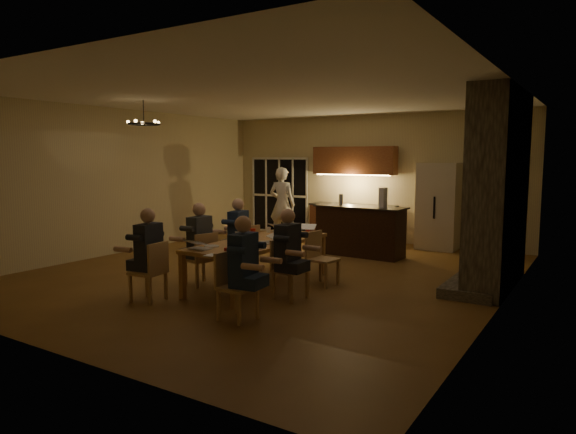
{
  "coord_description": "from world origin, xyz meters",
  "views": [
    {
      "loc": [
        5.23,
        -7.71,
        2.13
      ],
      "look_at": [
        0.2,
        0.3,
        1.03
      ],
      "focal_mm": 32.0,
      "sensor_mm": 36.0,
      "label": 1
    }
  ],
  "objects_px": {
    "person_right_mid": "(288,255)",
    "redcup_far": "(308,228)",
    "redcup_mid": "(253,232)",
    "laptop_b": "(243,243)",
    "mug_front": "(242,242)",
    "bar_blender": "(383,198)",
    "person_right_near": "(244,268)",
    "laptop_c": "(246,233)",
    "laptop_d": "(269,236)",
    "laptop_e": "(282,226)",
    "standing_person": "(282,204)",
    "laptop_a": "(200,242)",
    "chair_right_far": "(323,259)",
    "plate_near": "(258,247)",
    "person_left_near": "(149,254)",
    "chair_right_near": "(238,287)",
    "chair_left_near": "(148,271)",
    "can_cola": "(297,227)",
    "bar_island": "(360,231)",
    "chair_left_far": "(244,248)",
    "chair_right_mid": "(290,270)",
    "laptop_f": "(305,228)",
    "refrigerator": "(439,206)",
    "plate_far": "(305,236)",
    "bar_bottle": "(341,199)",
    "person_left_mid": "(200,244)",
    "mug_back": "(269,230)",
    "person_left_far": "(238,236)",
    "chair_left_mid": "(200,259)",
    "mug_mid": "(286,234)",
    "plate_left": "(212,246)",
    "can_silver": "(238,244)",
    "chandelier": "(144,124)",
    "redcup_near": "(227,252)"
  },
  "relations": [
    {
      "from": "mug_front",
      "to": "bar_blender",
      "type": "distance_m",
      "value": 3.87
    },
    {
      "from": "chair_right_mid",
      "to": "plate_left",
      "type": "relative_size",
      "value": 3.93
    },
    {
      "from": "chair_left_near",
      "to": "laptop_d",
      "type": "relative_size",
      "value": 2.78
    },
    {
      "from": "plate_far",
      "to": "bar_bottle",
      "type": "bearing_deg",
      "value": 102.55
    },
    {
      "from": "redcup_near",
      "to": "can_silver",
      "type": "xyz_separation_m",
      "value": [
        -0.29,
        0.63,
        0.0
      ]
    },
    {
      "from": "chair_right_near",
      "to": "laptop_b",
      "type": "bearing_deg",
      "value": 37.01
    },
    {
      "from": "chair_left_far",
      "to": "mug_mid",
      "type": "distance_m",
      "value": 1.03
    },
    {
      "from": "laptop_f",
      "to": "person_left_mid",
      "type": "bearing_deg",
      "value": -143.41
    },
    {
      "from": "person_right_mid",
      "to": "chair_left_near",
      "type": "bearing_deg",
      "value": 123.29
    },
    {
      "from": "person_right_near",
      "to": "redcup_mid",
      "type": "xyz_separation_m",
      "value": [
        -1.35,
        2.06,
        0.12
      ]
    },
    {
      "from": "bar_island",
      "to": "chair_right_far",
      "type": "bearing_deg",
      "value": -75.62
    },
    {
      "from": "laptop_b",
      "to": "plate_near",
      "type": "height_order",
      "value": "laptop_b"
    },
    {
      "from": "bar_island",
      "to": "laptop_d",
      "type": "height_order",
      "value": "bar_island"
    },
    {
      "from": "chair_left_far",
      "to": "person_left_far",
      "type": "height_order",
      "value": "person_left_far"
    },
    {
      "from": "person_right_mid",
      "to": "plate_far",
      "type": "relative_size",
      "value": 5.51
    },
    {
      "from": "standing_person",
      "to": "laptop_a",
      "type": "relative_size",
      "value": 5.9
    },
    {
      "from": "chair_right_far",
      "to": "plate_near",
      "type": "xyz_separation_m",
      "value": [
        -0.52,
        -1.13,
        0.31
      ]
    },
    {
      "from": "bar_island",
      "to": "chair_right_mid",
      "type": "xyz_separation_m",
      "value": [
        0.53,
        -3.72,
        -0.1
      ]
    },
    {
      "from": "laptop_d",
      "to": "mug_front",
      "type": "xyz_separation_m",
      "value": [
        -0.26,
        -0.38,
        -0.06
      ]
    },
    {
      "from": "chair_right_near",
      "to": "can_cola",
      "type": "xyz_separation_m",
      "value": [
        -0.97,
        3.1,
        0.37
      ]
    },
    {
      "from": "mug_back",
      "to": "plate_far",
      "type": "relative_size",
      "value": 0.4
    },
    {
      "from": "laptop_d",
      "to": "laptop_e",
      "type": "height_order",
      "value": "same"
    },
    {
      "from": "laptop_b",
      "to": "bar_blender",
      "type": "relative_size",
      "value": 0.77
    },
    {
      "from": "person_left_mid",
      "to": "laptop_e",
      "type": "bearing_deg",
      "value": 155.16
    },
    {
      "from": "laptop_e",
      "to": "bar_blender",
      "type": "distance_m",
      "value": 2.49
    },
    {
      "from": "person_right_near",
      "to": "laptop_c",
      "type": "xyz_separation_m",
      "value": [
        -1.18,
        1.64,
        0.17
      ]
    },
    {
      "from": "person_left_mid",
      "to": "can_silver",
      "type": "distance_m",
      "value": 1.01
    },
    {
      "from": "refrigerator",
      "to": "chair_right_far",
      "type": "xyz_separation_m",
      "value": [
        -0.65,
        -4.42,
        -0.55
      ]
    },
    {
      "from": "laptop_d",
      "to": "laptop_a",
      "type": "bearing_deg",
      "value": -85.69
    },
    {
      "from": "chair_right_near",
      "to": "chair_right_mid",
      "type": "xyz_separation_m",
      "value": [
        0.04,
        1.23,
        0.0
      ]
    },
    {
      "from": "person_right_mid",
      "to": "redcup_far",
      "type": "bearing_deg",
      "value": 21.92
    },
    {
      "from": "bar_blender",
      "to": "bar_bottle",
      "type": "bearing_deg",
      "value": -171.56
    },
    {
      "from": "person_left_far",
      "to": "chandelier",
      "type": "height_order",
      "value": "chandelier"
    },
    {
      "from": "chair_right_far",
      "to": "plate_near",
      "type": "relative_size",
      "value": 3.32
    },
    {
      "from": "person_left_far",
      "to": "laptop_b",
      "type": "bearing_deg",
      "value": 31.66
    },
    {
      "from": "bar_island",
      "to": "person_right_mid",
      "type": "height_order",
      "value": "person_right_mid"
    },
    {
      "from": "laptop_c",
      "to": "laptop_f",
      "type": "bearing_deg",
      "value": -147.8
    },
    {
      "from": "redcup_mid",
      "to": "laptop_b",
      "type": "bearing_deg",
      "value": -59.9
    },
    {
      "from": "person_right_mid",
      "to": "mug_back",
      "type": "height_order",
      "value": "person_right_mid"
    },
    {
      "from": "bar_bottle",
      "to": "mug_mid",
      "type": "bearing_deg",
      "value": -83.51
    },
    {
      "from": "person_left_near",
      "to": "person_right_mid",
      "type": "relative_size",
      "value": 1.0
    },
    {
      "from": "laptop_f",
      "to": "plate_far",
      "type": "bearing_deg",
      "value": -78.68
    },
    {
      "from": "chair_left_far",
      "to": "chair_right_mid",
      "type": "distance_m",
      "value": 2.02
    },
    {
      "from": "mug_front",
      "to": "mug_mid",
      "type": "distance_m",
      "value": 1.1
    },
    {
      "from": "chair_right_near",
      "to": "chair_right_far",
      "type": "xyz_separation_m",
      "value": [
        0.07,
        2.23,
        0.0
      ]
    },
    {
      "from": "bar_bottle",
      "to": "chair_right_far",
      "type": "bearing_deg",
      "value": -69.21
    },
    {
      "from": "redcup_near",
      "to": "chandelier",
      "type": "bearing_deg",
      "value": 156.72
    },
    {
      "from": "person_left_mid",
      "to": "mug_front",
      "type": "height_order",
      "value": "person_left_mid"
    },
    {
      "from": "person_left_far",
      "to": "chair_left_mid",
      "type": "bearing_deg",
      "value": -7.1
    },
    {
      "from": "person_left_near",
      "to": "bar_blender",
      "type": "relative_size",
      "value": 3.3
    }
  ]
}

